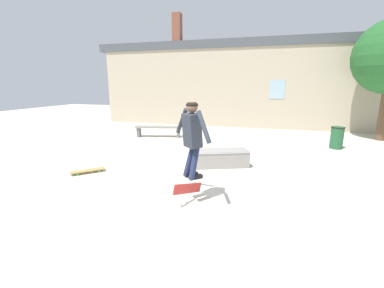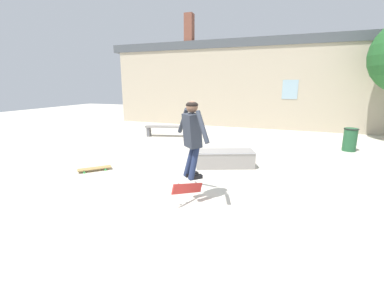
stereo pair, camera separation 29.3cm
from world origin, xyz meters
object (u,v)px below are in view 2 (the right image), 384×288
skateboard_flipping (188,188)px  skate_ledge (225,159)px  skater (192,133)px  skateboard_resting (95,168)px  park_bench (168,128)px  trash_bin (350,139)px

skateboard_flipping → skate_ledge: bearing=15.9°
skater → skateboard_flipping: (-0.07, -0.06, -1.05)m
skateboard_resting → skate_ledge: bearing=160.9°
park_bench → skateboard_resting: (0.14, -4.78, -0.29)m
skateboard_flipping → park_bench: bearing=48.5°
skater → skateboard_resting: skater is taller
skate_ledge → skateboard_resting: bearing=-176.1°
trash_bin → skater: size_ratio=0.54×
park_bench → trash_bin: bearing=-14.6°
trash_bin → park_bench: bearing=179.0°
trash_bin → skate_ledge: bearing=-138.6°
skate_ledge → skateboard_flipping: skateboard_flipping is taller
skateboard_flipping → skateboard_resting: (-2.94, 0.86, -0.21)m
skater → skateboard_flipping: size_ratio=1.74×
skate_ledge → skateboard_resting: 3.46m
skater → skateboard_flipping: skater is taller
skater → trash_bin: bearing=10.1°
skate_ledge → skateboard_resting: (-3.11, -1.51, -0.16)m
park_bench → skate_ledge: bearing=-58.8°
park_bench → skate_ledge: size_ratio=1.20×
skate_ledge → skateboard_resting: skate_ledge is taller
skater → skateboard_resting: (-3.01, 0.81, -1.27)m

